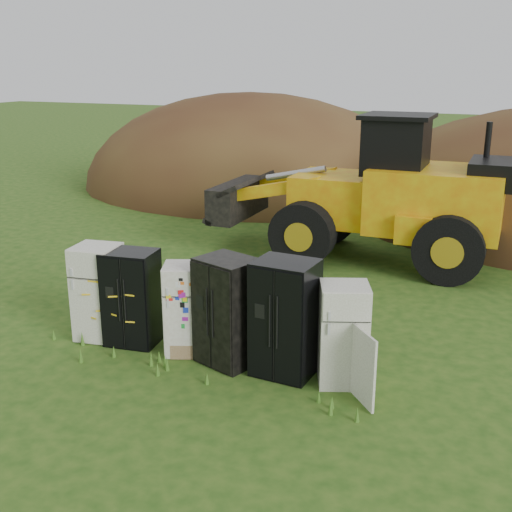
{
  "coord_description": "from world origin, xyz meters",
  "views": [
    {
      "loc": [
        4.81,
        -9.21,
        5.01
      ],
      "look_at": [
        -0.03,
        2.0,
        1.32
      ],
      "focal_mm": 45.0,
      "sensor_mm": 36.0,
      "label": 1
    }
  ],
  "objects_px": {
    "fridge_black_side": "(132,298)",
    "fridge_black_right": "(285,318)",
    "fridge_open_door": "(343,334)",
    "wheel_loader": "(357,187)",
    "fridge_leftmost": "(99,292)",
    "fridge_dark_mid": "(228,311)",
    "fridge_sticker": "(186,309)"
  },
  "relations": [
    {
      "from": "fridge_leftmost",
      "to": "fridge_open_door",
      "type": "bearing_deg",
      "value": -8.2
    },
    {
      "from": "fridge_leftmost",
      "to": "fridge_sticker",
      "type": "bearing_deg",
      "value": -6.63
    },
    {
      "from": "fridge_dark_mid",
      "to": "fridge_open_door",
      "type": "xyz_separation_m",
      "value": [
        2.02,
        0.06,
        -0.1
      ]
    },
    {
      "from": "fridge_leftmost",
      "to": "wheel_loader",
      "type": "distance_m",
      "value": 7.71
    },
    {
      "from": "fridge_leftmost",
      "to": "wheel_loader",
      "type": "height_order",
      "value": "wheel_loader"
    },
    {
      "from": "fridge_leftmost",
      "to": "fridge_black_side",
      "type": "relative_size",
      "value": 1.01
    },
    {
      "from": "fridge_sticker",
      "to": "fridge_leftmost",
      "type": "bearing_deg",
      "value": 159.53
    },
    {
      "from": "fridge_sticker",
      "to": "fridge_black_right",
      "type": "height_order",
      "value": "fridge_black_right"
    },
    {
      "from": "fridge_black_side",
      "to": "fridge_dark_mid",
      "type": "relative_size",
      "value": 0.94
    },
    {
      "from": "fridge_black_right",
      "to": "wheel_loader",
      "type": "relative_size",
      "value": 0.25
    },
    {
      "from": "fridge_open_door",
      "to": "wheel_loader",
      "type": "distance_m",
      "value": 7.23
    },
    {
      "from": "fridge_sticker",
      "to": "fridge_black_right",
      "type": "distance_m",
      "value": 1.92
    },
    {
      "from": "fridge_black_side",
      "to": "fridge_black_right",
      "type": "height_order",
      "value": "fridge_black_right"
    },
    {
      "from": "fridge_black_side",
      "to": "fridge_dark_mid",
      "type": "height_order",
      "value": "fridge_dark_mid"
    },
    {
      "from": "fridge_sticker",
      "to": "fridge_open_door",
      "type": "distance_m",
      "value": 2.89
    },
    {
      "from": "fridge_leftmost",
      "to": "fridge_black_right",
      "type": "xyz_separation_m",
      "value": [
        3.73,
        0.0,
        0.08
      ]
    },
    {
      "from": "fridge_leftmost",
      "to": "wheel_loader",
      "type": "bearing_deg",
      "value": 57.59
    },
    {
      "from": "fridge_black_right",
      "to": "wheel_loader",
      "type": "distance_m",
      "value": 7.1
    },
    {
      "from": "fridge_leftmost",
      "to": "fridge_black_right",
      "type": "distance_m",
      "value": 3.73
    },
    {
      "from": "wheel_loader",
      "to": "fridge_dark_mid",
      "type": "bearing_deg",
      "value": -93.83
    },
    {
      "from": "fridge_black_right",
      "to": "fridge_leftmost",
      "type": "bearing_deg",
      "value": -176.45
    },
    {
      "from": "fridge_leftmost",
      "to": "fridge_sticker",
      "type": "height_order",
      "value": "fridge_leftmost"
    },
    {
      "from": "fridge_black_side",
      "to": "wheel_loader",
      "type": "distance_m",
      "value": 7.43
    },
    {
      "from": "fridge_sticker",
      "to": "wheel_loader",
      "type": "distance_m",
      "value": 7.13
    },
    {
      "from": "fridge_black_right",
      "to": "fridge_black_side",
      "type": "bearing_deg",
      "value": -177.01
    },
    {
      "from": "fridge_black_side",
      "to": "fridge_black_right",
      "type": "relative_size",
      "value": 0.9
    },
    {
      "from": "fridge_black_side",
      "to": "fridge_open_door",
      "type": "relative_size",
      "value": 1.05
    },
    {
      "from": "fridge_black_side",
      "to": "wheel_loader",
      "type": "relative_size",
      "value": 0.23
    },
    {
      "from": "fridge_open_door",
      "to": "wheel_loader",
      "type": "bearing_deg",
      "value": 81.9
    },
    {
      "from": "fridge_open_door",
      "to": "wheel_loader",
      "type": "xyz_separation_m",
      "value": [
        -1.66,
        6.95,
        1.06
      ]
    },
    {
      "from": "fridge_leftmost",
      "to": "fridge_sticker",
      "type": "distance_m",
      "value": 1.82
    },
    {
      "from": "fridge_dark_mid",
      "to": "fridge_open_door",
      "type": "relative_size",
      "value": 1.12
    }
  ]
}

